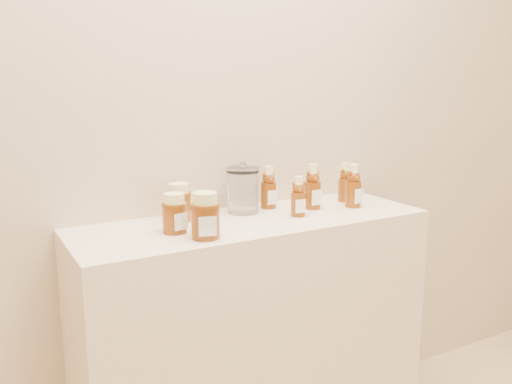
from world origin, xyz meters
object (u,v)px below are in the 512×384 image
bear_bottle_front_left (298,194)px  honey_jar_left (175,213)px  display_table (254,344)px  glass_canister (243,188)px  bear_bottle_back_left (269,184)px

bear_bottle_front_left → honey_jar_left: 0.44m
display_table → glass_canister: glass_canister is taller
display_table → bear_bottle_front_left: size_ratio=7.74×
honey_jar_left → glass_canister: size_ratio=0.69×
bear_bottle_back_left → honey_jar_left: bear_bottle_back_left is taller
bear_bottle_front_left → glass_canister: 0.19m
bear_bottle_back_left → bear_bottle_front_left: bearing=-79.4°
bear_bottle_front_left → glass_canister: glass_canister is taller
display_table → bear_bottle_back_left: bearing=43.1°
bear_bottle_front_left → honey_jar_left: bearing=-166.7°
bear_bottle_back_left → honey_jar_left: 0.43m
bear_bottle_back_left → bear_bottle_front_left: 0.15m
display_table → honey_jar_left: 0.58m
bear_bottle_front_left → display_table: bearing=-175.8°
bear_bottle_back_left → glass_canister: bearing=-171.2°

